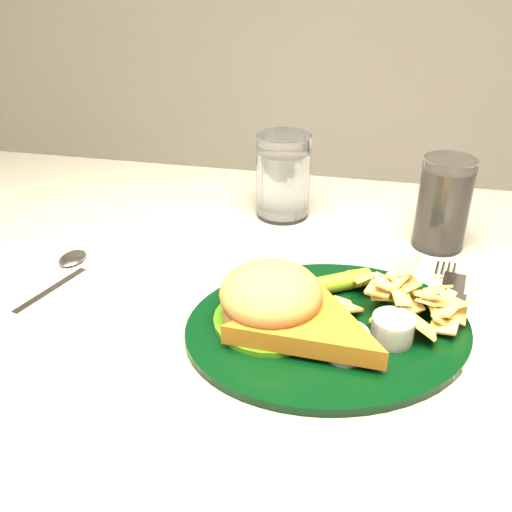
{
  "coord_description": "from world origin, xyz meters",
  "views": [
    {
      "loc": [
        0.12,
        -0.53,
        1.11
      ],
      "look_at": [
        0.0,
        0.01,
        0.8
      ],
      "focal_mm": 40.0,
      "sensor_mm": 36.0,
      "label": 1
    }
  ],
  "objects_px": {
    "cola_glass": "(443,204)",
    "fork_napkin": "(453,325)",
    "dinner_plate": "(330,304)",
    "water_glass": "(283,176)"
  },
  "relations": [
    {
      "from": "dinner_plate",
      "to": "water_glass",
      "type": "bearing_deg",
      "value": 87.17
    },
    {
      "from": "dinner_plate",
      "to": "fork_napkin",
      "type": "xyz_separation_m",
      "value": [
        0.13,
        0.03,
        -0.03
      ]
    },
    {
      "from": "dinner_plate",
      "to": "cola_glass",
      "type": "bearing_deg",
      "value": 38.85
    },
    {
      "from": "cola_glass",
      "to": "water_glass",
      "type": "bearing_deg",
      "value": 166.62
    },
    {
      "from": "dinner_plate",
      "to": "cola_glass",
      "type": "distance_m",
      "value": 0.25
    },
    {
      "from": "fork_napkin",
      "to": "cola_glass",
      "type": "bearing_deg",
      "value": 101.7
    },
    {
      "from": "water_glass",
      "to": "fork_napkin",
      "type": "xyz_separation_m",
      "value": [
        0.22,
        -0.24,
        -0.05
      ]
    },
    {
      "from": "cola_glass",
      "to": "fork_napkin",
      "type": "relative_size",
      "value": 0.64
    },
    {
      "from": "cola_glass",
      "to": "fork_napkin",
      "type": "bearing_deg",
      "value": -88.16
    },
    {
      "from": "water_glass",
      "to": "cola_glass",
      "type": "relative_size",
      "value": 1.0
    }
  ]
}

